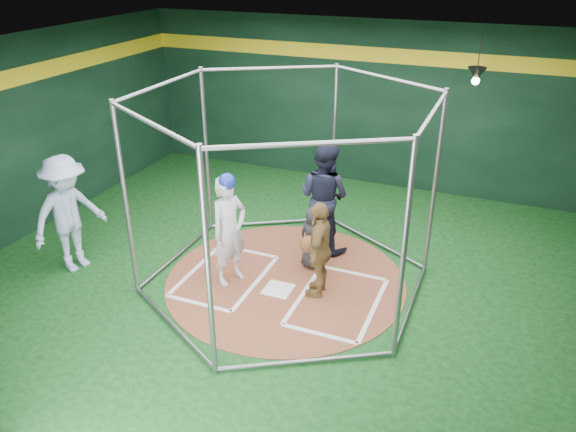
% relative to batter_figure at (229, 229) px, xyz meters
% --- Properties ---
extents(room_shell, '(10.10, 9.10, 3.53)m').
position_rel_batter_figure_xyz_m(room_shell, '(0.80, 0.32, 0.84)').
color(room_shell, '#0C3611').
rests_on(room_shell, ground).
extents(clay_disc, '(3.80, 3.80, 0.01)m').
position_rel_batter_figure_xyz_m(clay_disc, '(0.80, 0.31, -0.91)').
color(clay_disc, brown).
rests_on(clay_disc, ground).
extents(home_plate, '(0.43, 0.43, 0.01)m').
position_rel_batter_figure_xyz_m(home_plate, '(0.80, 0.01, -0.90)').
color(home_plate, white).
rests_on(home_plate, clay_disc).
extents(batter_box_left, '(1.17, 1.77, 0.01)m').
position_rel_batter_figure_xyz_m(batter_box_left, '(-0.15, 0.06, -0.90)').
color(batter_box_left, white).
rests_on(batter_box_left, clay_disc).
extents(batter_box_right, '(1.17, 1.77, 0.01)m').
position_rel_batter_figure_xyz_m(batter_box_right, '(1.75, 0.06, -0.90)').
color(batter_box_right, white).
rests_on(batter_box_right, clay_disc).
extents(batting_cage, '(4.05, 4.67, 3.00)m').
position_rel_batter_figure_xyz_m(batting_cage, '(0.80, 0.31, 0.59)').
color(batting_cage, gray).
rests_on(batting_cage, ground).
extents(pendant_lamp_near, '(0.34, 0.34, 0.90)m').
position_rel_batter_figure_xyz_m(pendant_lamp_near, '(3.00, 3.91, 1.83)').
color(pendant_lamp_near, black).
rests_on(pendant_lamp_near, room_shell).
extents(batter_figure, '(0.63, 0.75, 1.82)m').
position_rel_batter_figure_xyz_m(batter_figure, '(0.00, 0.00, 0.00)').
color(batter_figure, silver).
rests_on(batter_figure, clay_disc).
extents(visitor_leopard, '(0.45, 0.92, 1.51)m').
position_rel_batter_figure_xyz_m(visitor_leopard, '(1.40, 0.19, -0.15)').
color(visitor_leopard, tan).
rests_on(visitor_leopard, clay_disc).
extents(catcher_figure, '(0.58, 0.61, 1.08)m').
position_rel_batter_figure_xyz_m(catcher_figure, '(1.06, 0.86, -0.36)').
color(catcher_figure, black).
rests_on(catcher_figure, clay_disc).
extents(umpire, '(1.08, 0.93, 1.93)m').
position_rel_batter_figure_xyz_m(umpire, '(0.99, 1.56, 0.06)').
color(umpire, black).
rests_on(umpire, clay_disc).
extents(bystander_blue, '(1.04, 1.41, 1.95)m').
position_rel_batter_figure_xyz_m(bystander_blue, '(-2.55, -0.60, 0.06)').
color(bystander_blue, '#A5B4DA').
rests_on(bystander_blue, ground).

